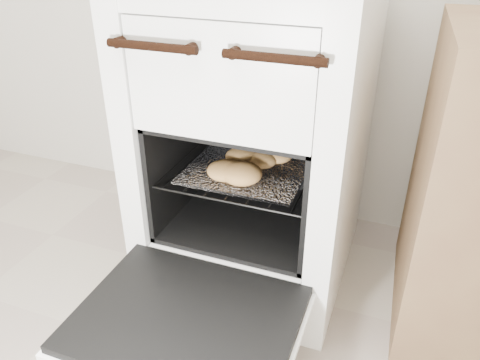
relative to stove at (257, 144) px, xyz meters
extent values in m
cube|color=white|center=(0.00, 0.01, 0.01)|extent=(0.60, 0.64, 0.92)
cylinder|color=black|center=(-0.14, -0.33, 0.35)|extent=(0.22, 0.02, 0.02)
cylinder|color=black|center=(0.14, -0.33, 0.35)|extent=(0.22, 0.02, 0.02)
cube|color=black|center=(0.00, -0.51, -0.24)|extent=(0.52, 0.40, 0.02)
cube|color=white|center=(0.00, -0.51, -0.26)|extent=(0.54, 0.42, 0.02)
cylinder|color=black|center=(-0.22, -0.07, -0.05)|extent=(0.01, 0.42, 0.01)
cylinder|color=black|center=(0.22, -0.07, -0.05)|extent=(0.01, 0.42, 0.01)
cylinder|color=black|center=(0.00, -0.27, -0.05)|extent=(0.43, 0.01, 0.01)
cylinder|color=black|center=(0.00, 0.13, -0.05)|extent=(0.43, 0.01, 0.01)
cylinder|color=black|center=(-0.18, -0.07, -0.05)|extent=(0.01, 0.40, 0.01)
cylinder|color=black|center=(-0.12, -0.07, -0.05)|extent=(0.01, 0.40, 0.01)
cylinder|color=black|center=(-0.06, -0.07, -0.05)|extent=(0.01, 0.40, 0.01)
cylinder|color=black|center=(0.00, -0.07, -0.05)|extent=(0.01, 0.40, 0.01)
cylinder|color=black|center=(0.06, -0.07, -0.05)|extent=(0.01, 0.40, 0.01)
cylinder|color=black|center=(0.12, -0.07, -0.05)|extent=(0.01, 0.40, 0.01)
cylinder|color=black|center=(0.18, -0.07, -0.05)|extent=(0.01, 0.40, 0.01)
cube|color=silver|center=(0.00, -0.09, -0.05)|extent=(0.34, 0.30, 0.01)
ellipsoid|color=tan|center=(0.02, -0.17, -0.01)|extent=(0.16, 0.16, 0.05)
ellipsoid|color=tan|center=(-0.02, -0.08, -0.02)|extent=(0.10, 0.10, 0.04)
ellipsoid|color=tan|center=(0.03, -0.06, -0.02)|extent=(0.11, 0.11, 0.04)
ellipsoid|color=tan|center=(0.07, -0.01, -0.02)|extent=(0.12, 0.12, 0.04)
ellipsoid|color=tan|center=(-0.02, -0.06, -0.02)|extent=(0.13, 0.13, 0.04)
ellipsoid|color=tan|center=(-0.04, -0.16, -0.02)|extent=(0.14, 0.14, 0.05)
camera|label=1|loc=(0.41, -1.23, 0.59)|focal=35.00mm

